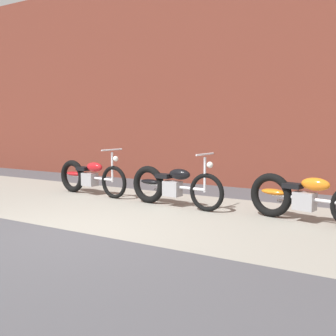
{
  "coord_description": "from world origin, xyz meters",
  "views": [
    {
      "loc": [
        3.9,
        -4.04,
        1.51
      ],
      "look_at": [
        0.44,
        1.96,
        0.75
      ],
      "focal_mm": 41.71,
      "sensor_mm": 36.0,
      "label": 1
    }
  ],
  "objects": [
    {
      "name": "motorcycle_red",
      "position": [
        -1.86,
        2.4,
        0.4
      ],
      "size": [
        2.0,
        0.61,
        1.03
      ],
      "rotation": [
        0.0,
        0.0,
        -0.11
      ],
      "color": "black",
      "rests_on": "ground"
    },
    {
      "name": "ground_plane",
      "position": [
        0.0,
        0.0,
        0.0
      ],
      "size": [
        80.0,
        80.0,
        0.0
      ],
      "primitive_type": "plane",
      "color": "#47474C"
    },
    {
      "name": "motorcycle_black",
      "position": [
        0.32,
        2.22,
        0.4
      ],
      "size": [
        2.01,
        0.59,
        1.03
      ],
      "rotation": [
        0.0,
        0.0,
        -0.1
      ],
      "color": "black",
      "rests_on": "ground"
    },
    {
      "name": "sidewalk_slab",
      "position": [
        0.0,
        1.75,
        0.0
      ],
      "size": [
        36.0,
        3.5,
        0.01
      ],
      "primitive_type": "cube",
      "color": "gray",
      "rests_on": "ground"
    },
    {
      "name": "brick_building_wall",
      "position": [
        0.0,
        5.2,
        2.75
      ],
      "size": [
        36.0,
        0.5,
        5.5
      ],
      "primitive_type": "cube",
      "color": "brown",
      "rests_on": "ground"
    },
    {
      "name": "motorcycle_orange",
      "position": [
        2.69,
        2.2,
        0.4
      ],
      "size": [
        1.98,
        0.71,
        1.03
      ],
      "rotation": [
        0.0,
        0.0,
        -0.21
      ],
      "color": "black",
      "rests_on": "ground"
    }
  ]
}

